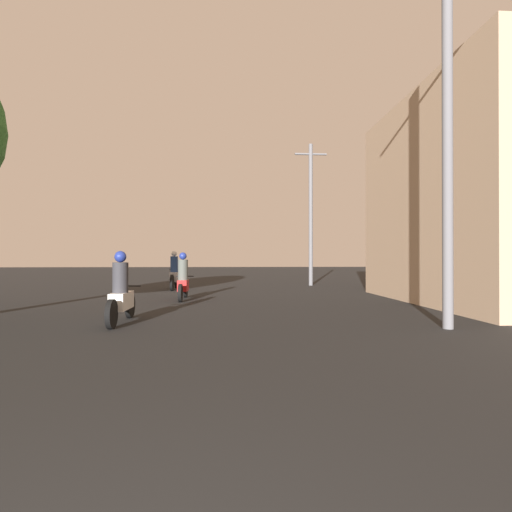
% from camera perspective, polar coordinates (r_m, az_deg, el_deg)
% --- Properties ---
extents(motorcycle_white, '(0.60, 2.01, 1.52)m').
position_cam_1_polar(motorcycle_white, '(8.87, -18.70, -5.23)').
color(motorcycle_white, black).
rests_on(motorcycle_white, ground_plane).
extents(motorcycle_red, '(0.60, 2.04, 1.56)m').
position_cam_1_polar(motorcycle_red, '(13.34, -10.38, -3.48)').
color(motorcycle_red, black).
rests_on(motorcycle_red, ground_plane).
extents(motorcycle_silver, '(0.60, 2.11, 1.68)m').
position_cam_1_polar(motorcycle_silver, '(17.71, -11.59, -2.56)').
color(motorcycle_silver, black).
rests_on(motorcycle_silver, ground_plane).
extents(building_right_near, '(4.54, 7.96, 6.39)m').
position_cam_1_polar(building_right_near, '(14.13, 29.63, 7.18)').
color(building_right_near, tan).
rests_on(building_right_near, ground_plane).
extents(utility_pole_near, '(1.60, 0.20, 7.33)m').
position_cam_1_polar(utility_pole_near, '(8.91, 25.68, 15.76)').
color(utility_pole_near, slate).
rests_on(utility_pole_near, ground_plane).
extents(utility_pole_far, '(1.60, 0.20, 7.06)m').
position_cam_1_polar(utility_pole_far, '(20.20, 7.83, 6.32)').
color(utility_pole_far, slate).
rests_on(utility_pole_far, ground_plane).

